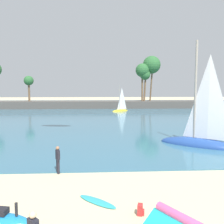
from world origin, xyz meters
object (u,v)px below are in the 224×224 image
object	(u,v)px
person_at_waterline	(58,159)
surfboard	(97,201)
backpack_by_trailer	(140,210)
sailboat_mid_bay	(121,109)
sailboat_near_shore	(200,136)

from	to	relation	value
person_at_waterline	surfboard	xyz separation A→B (m)	(2.38, -3.93, -0.85)
person_at_waterline	backpack_by_trailer	bearing A→B (deg)	-51.10
sailboat_mid_bay	sailboat_near_shore	bearing A→B (deg)	-82.75
backpack_by_trailer	sailboat_near_shore	size ratio (longest dim) A/B	0.04
surfboard	backpack_by_trailer	bearing A→B (deg)	-172.62
surfboard	sailboat_near_shore	xyz separation A→B (m)	(8.98, 10.28, 0.91)
person_at_waterline	sailboat_mid_bay	size ratio (longest dim) A/B	0.26
person_at_waterline	surfboard	bearing A→B (deg)	-58.80
backpack_by_trailer	surfboard	xyz separation A→B (m)	(-1.75, 1.19, -0.17)
sailboat_near_shore	sailboat_mid_bay	bearing A→B (deg)	97.25
backpack_by_trailer	sailboat_mid_bay	xyz separation A→B (m)	(3.12, 43.74, 0.43)
backpack_by_trailer	surfboard	world-z (taller)	backpack_by_trailer
surfboard	sailboat_near_shore	world-z (taller)	sailboat_near_shore
surfboard	sailboat_mid_bay	distance (m)	42.83
backpack_by_trailer	sailboat_near_shore	distance (m)	13.58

